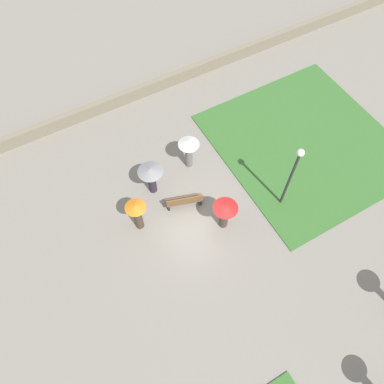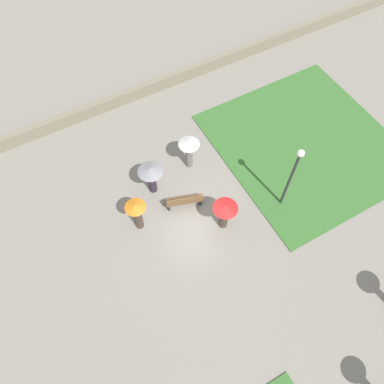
% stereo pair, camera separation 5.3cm
% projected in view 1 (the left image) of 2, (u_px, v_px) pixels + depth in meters
% --- Properties ---
extents(ground_plane, '(90.00, 90.00, 0.00)m').
position_uv_depth(ground_plane, '(196.00, 221.00, 17.20)').
color(ground_plane, gray).
extents(lawn_patch_near, '(8.63, 9.00, 0.06)m').
position_uv_depth(lawn_patch_near, '(305.00, 143.00, 19.51)').
color(lawn_patch_near, '#386B2D').
rests_on(lawn_patch_near, ground_plane).
extents(parapet_wall, '(45.00, 0.35, 0.75)m').
position_uv_depth(parapet_wall, '(120.00, 99.00, 20.66)').
color(parapet_wall, gray).
rests_on(parapet_wall, ground_plane).
extents(park_bench, '(1.76, 0.92, 0.90)m').
position_uv_depth(park_bench, '(185.00, 201.00, 17.22)').
color(park_bench, brown).
rests_on(park_bench, ground_plane).
extents(lamp_post, '(0.32, 0.32, 4.05)m').
position_uv_depth(lamp_post, '(293.00, 171.00, 15.46)').
color(lamp_post, '#2D2D30').
rests_on(lamp_post, ground_plane).
extents(crowd_person_white, '(1.01, 1.01, 1.91)m').
position_uv_depth(crowd_person_white, '(189.00, 148.00, 17.67)').
color(crowd_person_white, slate).
rests_on(crowd_person_white, ground_plane).
extents(crowd_person_orange, '(0.91, 0.91, 1.92)m').
position_uv_depth(crowd_person_orange, '(137.00, 213.00, 16.07)').
color(crowd_person_orange, '#47382D').
rests_on(crowd_person_orange, ground_plane).
extents(crowd_person_red, '(1.09, 1.09, 1.75)m').
position_uv_depth(crowd_person_red, '(225.00, 212.00, 16.11)').
color(crowd_person_red, '#47382D').
rests_on(crowd_person_red, ground_plane).
extents(crowd_person_grey, '(1.17, 1.17, 1.79)m').
position_uv_depth(crowd_person_grey, '(151.00, 175.00, 16.97)').
color(crowd_person_grey, '#2D2333').
rests_on(crowd_person_grey, ground_plane).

